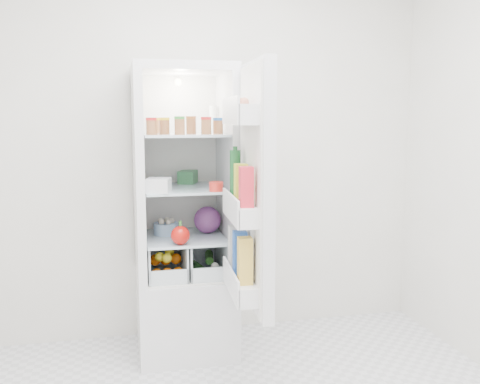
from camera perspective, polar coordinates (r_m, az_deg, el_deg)
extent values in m
cube|color=silver|center=(3.64, -3.52, 5.04)|extent=(3.00, 0.02, 2.60)
cube|color=silver|center=(3.54, -5.85, -12.50)|extent=(0.60, 0.60, 0.50)
cube|color=silver|center=(3.33, -6.23, 12.91)|extent=(0.60, 0.60, 0.05)
cube|color=silver|center=(3.61, -6.59, 2.19)|extent=(0.60, 0.05, 1.25)
cube|color=silver|center=(3.31, -10.79, 1.58)|extent=(0.05, 0.60, 1.25)
cube|color=silver|center=(3.38, -1.43, 1.84)|extent=(0.05, 0.60, 1.25)
cube|color=white|center=(3.58, -6.54, 2.14)|extent=(0.50, 0.01, 1.25)
sphere|color=white|center=(3.53, -6.63, 11.57)|extent=(0.05, 0.05, 0.05)
cube|color=silver|center=(3.38, -5.91, -4.84)|extent=(0.49, 0.53, 0.01)
cube|color=silver|center=(3.32, -5.99, 0.38)|extent=(0.49, 0.53, 0.02)
cube|color=silver|center=(3.29, -6.07, 6.09)|extent=(0.49, 0.53, 0.02)
cylinder|color=#B21919|center=(3.14, -9.44, 6.84)|extent=(0.06, 0.06, 0.08)
cylinder|color=gold|center=(3.19, -8.05, 6.89)|extent=(0.06, 0.06, 0.08)
cylinder|color=#267226|center=(3.12, -6.45, 6.89)|extent=(0.06, 0.06, 0.08)
cylinder|color=brown|center=(3.23, -5.24, 6.95)|extent=(0.06, 0.06, 0.08)
cylinder|color=#B21919|center=(3.17, -3.62, 6.94)|extent=(0.06, 0.06, 0.08)
cylinder|color=#194C8C|center=(3.24, -2.36, 6.98)|extent=(0.06, 0.06, 0.08)
cylinder|color=#BF8C19|center=(3.37, -9.01, 6.93)|extent=(0.06, 0.06, 0.08)
cylinder|color=white|center=(3.47, -2.87, 7.76)|extent=(0.05, 0.05, 0.17)
cube|color=silver|center=(3.10, -8.68, 0.71)|extent=(0.16, 0.16, 0.08)
cylinder|color=red|center=(3.13, -2.55, 0.59)|extent=(0.10, 0.10, 0.06)
cube|color=silver|center=(3.40, -8.87, 0.94)|extent=(0.17, 0.15, 0.04)
cube|color=#3D864E|center=(3.51, -5.59, 1.61)|extent=(0.15, 0.17, 0.08)
sphere|color=#59205F|center=(3.44, -3.50, -2.98)|extent=(0.17, 0.17, 0.17)
sphere|color=#BA120B|center=(3.15, -6.38, -4.62)|extent=(0.11, 0.11, 0.11)
cylinder|color=#9CC3E9|center=(3.43, -7.89, -3.89)|extent=(0.21, 0.21, 0.07)
sphere|color=#FF660D|center=(3.29, -8.88, -8.65)|extent=(0.07, 0.07, 0.07)
sphere|color=#FF660D|center=(3.30, -7.74, -8.60)|extent=(0.07, 0.07, 0.07)
sphere|color=#FF660D|center=(3.30, -6.60, -8.55)|extent=(0.07, 0.07, 0.07)
sphere|color=#FF660D|center=(3.39, -9.05, -7.19)|extent=(0.07, 0.07, 0.07)
sphere|color=#FF660D|center=(3.40, -7.95, -7.14)|extent=(0.07, 0.07, 0.07)
sphere|color=#FF660D|center=(3.40, -6.85, -7.09)|extent=(0.07, 0.07, 0.07)
sphere|color=#FFF828|center=(3.33, -8.56, -6.86)|extent=(0.06, 0.06, 0.06)
sphere|color=#FFF828|center=(3.44, -7.53, -6.34)|extent=(0.06, 0.06, 0.06)
sphere|color=#FFF828|center=(3.29, -7.80, -7.00)|extent=(0.06, 0.06, 0.06)
cylinder|color=#22541C|center=(3.44, -4.48, -8.03)|extent=(0.09, 0.21, 0.05)
cylinder|color=#22541C|center=(3.48, -3.31, -6.95)|extent=(0.08, 0.21, 0.05)
sphere|color=white|center=(3.33, -3.49, -8.56)|extent=(0.05, 0.05, 0.05)
sphere|color=white|center=(3.35, -2.69, -7.92)|extent=(0.05, 0.05, 0.05)
cube|color=silver|center=(2.81, 1.81, 0.56)|extent=(0.09, 0.60, 1.30)
cube|color=white|center=(2.80, 1.11, 0.54)|extent=(0.04, 0.56, 1.26)
cube|color=white|center=(2.77, 0.11, 8.24)|extent=(0.14, 0.51, 0.10)
cube|color=white|center=(2.81, 0.10, -2.01)|extent=(0.14, 0.51, 0.10)
cube|color=white|center=(2.91, 0.10, -9.79)|extent=(0.14, 0.51, 0.10)
sphere|color=#AA644D|center=(2.65, 0.45, 9.55)|extent=(0.05, 0.05, 0.05)
sphere|color=#AA644D|center=(2.73, 0.14, 9.51)|extent=(0.05, 0.05, 0.05)
sphere|color=#AA644D|center=(2.81, -0.15, 9.47)|extent=(0.05, 0.05, 0.05)
cylinder|color=#175023|center=(2.93, -0.51, 1.97)|extent=(0.06, 0.06, 0.26)
cube|color=yellow|center=(2.76, 0.10, 0.95)|extent=(0.07, 0.07, 0.20)
cube|color=#EF2A3B|center=(2.61, 0.67, 0.55)|extent=(0.07, 0.07, 0.20)
cube|color=silver|center=(3.00, -0.50, -5.84)|extent=(0.07, 0.07, 0.24)
cube|color=blue|center=(2.86, -0.01, -6.55)|extent=(0.07, 0.07, 0.24)
cube|color=yellow|center=(2.72, 0.54, -7.34)|extent=(0.07, 0.07, 0.24)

